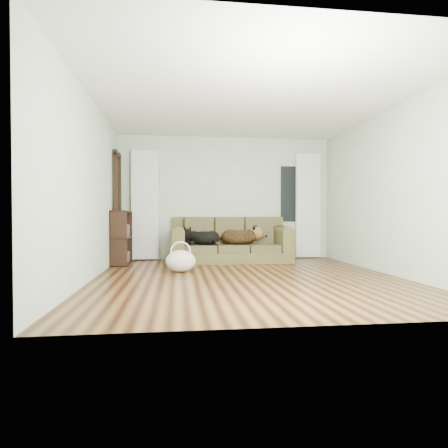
{
  "coord_description": "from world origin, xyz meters",
  "views": [
    {
      "loc": [
        -1.02,
        -5.46,
        0.91
      ],
      "look_at": [
        -0.15,
        1.6,
        0.76
      ],
      "focal_mm": 30.0,
      "sensor_mm": 36.0,
      "label": 1
    }
  ],
  "objects": [
    {
      "name": "window_pane",
      "position": [
        1.45,
        2.47,
        1.4
      ],
      "size": [
        0.5,
        0.03,
        1.2
      ],
      "primitive_type": "cube",
      "color": "black",
      "rests_on": "wall_back"
    },
    {
      "name": "sofa",
      "position": [
        0.04,
        1.97,
        0.45
      ],
      "size": [
        2.35,
        1.01,
        0.96
      ],
      "primitive_type": "cube",
      "color": "brown",
      "rests_on": "floor"
    },
    {
      "name": "ceiling",
      "position": [
        0.0,
        0.0,
        2.6
      ],
      "size": [
        5.0,
        5.0,
        0.0
      ],
      "primitive_type": "plane",
      "color": "white",
      "rests_on": "ground"
    },
    {
      "name": "door_casing",
      "position": [
        -2.2,
        2.05,
        1.05
      ],
      "size": [
        0.07,
        0.6,
        2.1
      ],
      "primitive_type": "cube",
      "color": "black",
      "rests_on": "ground"
    },
    {
      "name": "wall_right",
      "position": [
        2.25,
        0.0,
        1.3
      ],
      "size": [
        0.04,
        5.0,
        2.6
      ],
      "primitive_type": "cube",
      "color": "beige",
      "rests_on": "ground"
    },
    {
      "name": "wall_back",
      "position": [
        0.0,
        2.5,
        1.3
      ],
      "size": [
        4.5,
        0.04,
        2.6
      ],
      "primitive_type": "cube",
      "color": "beige",
      "rests_on": "ground"
    },
    {
      "name": "tv_remote",
      "position": [
        1.01,
        1.84,
        0.73
      ],
      "size": [
        0.08,
        0.19,
        0.02
      ],
      "primitive_type": "cube",
      "rotation": [
        0.0,
        0.0,
        0.18
      ],
      "color": "black",
      "rests_on": "sofa"
    },
    {
      "name": "dog_shepherd",
      "position": [
        0.22,
        1.93,
        0.49
      ],
      "size": [
        0.8,
        0.63,
        0.32
      ],
      "primitive_type": "ellipsoid",
      "rotation": [
        0.0,
        0.0,
        2.98
      ],
      "color": "black",
      "rests_on": "sofa"
    },
    {
      "name": "tote_bag",
      "position": [
        -0.98,
        0.66,
        0.16
      ],
      "size": [
        0.6,
        0.54,
        0.36
      ],
      "primitive_type": "ellipsoid",
      "rotation": [
        0.0,
        0.0,
        -0.4
      ],
      "color": "beige",
      "rests_on": "floor"
    },
    {
      "name": "curtain_left",
      "position": [
        -1.7,
        2.42,
        1.15
      ],
      "size": [
        0.55,
        0.08,
        2.25
      ],
      "primitive_type": "cube",
      "color": "white",
      "rests_on": "ground"
    },
    {
      "name": "curtain_right",
      "position": [
        1.8,
        2.42,
        1.15
      ],
      "size": [
        0.55,
        0.08,
        2.25
      ],
      "primitive_type": "cube",
      "color": "white",
      "rests_on": "ground"
    },
    {
      "name": "bookshelf",
      "position": [
        -2.09,
        1.82,
        0.5
      ],
      "size": [
        0.36,
        0.83,
        1.02
      ],
      "primitive_type": "cube",
      "rotation": [
        0.0,
        0.0,
        -0.06
      ],
      "color": "black",
      "rests_on": "floor"
    },
    {
      "name": "wall_left",
      "position": [
        -2.25,
        0.0,
        1.3
      ],
      "size": [
        0.04,
        5.0,
        2.6
      ],
      "primitive_type": "cube",
      "color": "beige",
      "rests_on": "ground"
    },
    {
      "name": "dog_black_lab",
      "position": [
        -0.55,
        1.93,
        0.48
      ],
      "size": [
        0.8,
        0.75,
        0.28
      ],
      "primitive_type": "ellipsoid",
      "rotation": [
        0.0,
        0.0,
        -0.59
      ],
      "color": "black",
      "rests_on": "sofa"
    },
    {
      "name": "floor",
      "position": [
        0.0,
        0.0,
        0.0
      ],
      "size": [
        5.0,
        5.0,
        0.0
      ],
      "primitive_type": "plane",
      "color": "black",
      "rests_on": "ground"
    }
  ]
}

